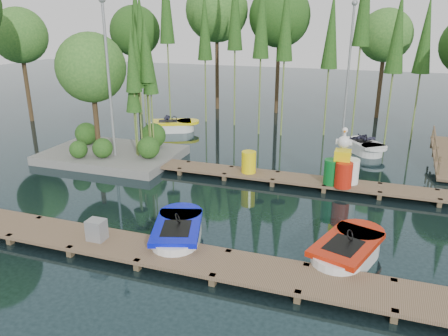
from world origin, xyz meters
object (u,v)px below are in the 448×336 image
(boat_yellow_far, at_px, (173,126))
(utility_cabinet, at_px, (97,230))
(island, at_px, (105,91))
(yellow_barrel, at_px, (249,162))
(boat_red, at_px, (347,252))
(boat_blue, at_px, (178,234))
(drum_cluster, at_px, (342,168))

(boat_yellow_far, relative_size, utility_cabinet, 5.20)
(utility_cabinet, bearing_deg, island, 120.80)
(boat_yellow_far, xyz_separation_m, yellow_barrel, (6.50, -6.32, 0.44))
(boat_red, distance_m, boat_yellow_far, 15.94)
(boat_yellow_far, height_order, utility_cabinet, boat_yellow_far)
(boat_blue, relative_size, boat_yellow_far, 1.01)
(yellow_barrel, height_order, drum_cluster, drum_cluster)
(boat_red, bearing_deg, utility_cabinet, -147.71)
(drum_cluster, bearing_deg, utility_cabinet, -132.60)
(boat_blue, relative_size, boat_red, 0.99)
(yellow_barrel, relative_size, drum_cluster, 0.40)
(boat_blue, distance_m, utility_cabinet, 2.35)
(boat_blue, relative_size, yellow_barrel, 3.59)
(boat_blue, height_order, yellow_barrel, yellow_barrel)
(boat_red, xyz_separation_m, boat_yellow_far, (-10.86, 11.66, 0.02))
(boat_blue, xyz_separation_m, boat_yellow_far, (-6.01, 12.24, 0.02))
(island, relative_size, drum_cluster, 3.02)
(island, relative_size, yellow_barrel, 7.53)
(drum_cluster, bearing_deg, boat_yellow_far, 147.69)
(boat_yellow_far, xyz_separation_m, utility_cabinet, (3.95, -13.32, 0.30))
(utility_cabinet, distance_m, drum_cluster, 9.30)
(utility_cabinet, bearing_deg, boat_yellow_far, 106.54)
(drum_cluster, bearing_deg, island, 175.03)
(island, xyz_separation_m, utility_cabinet, (4.64, -7.79, -2.58))
(boat_red, bearing_deg, boat_blue, -154.45)
(boat_red, bearing_deg, island, 170.83)
(boat_blue, height_order, boat_red, boat_red)
(utility_cabinet, xyz_separation_m, drum_cluster, (6.29, 6.84, 0.35))
(boat_blue, height_order, boat_yellow_far, boat_yellow_far)
(boat_yellow_far, bearing_deg, boat_blue, -69.03)
(island, xyz_separation_m, boat_blue, (6.70, -6.71, -2.90))
(island, distance_m, boat_yellow_far, 6.27)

